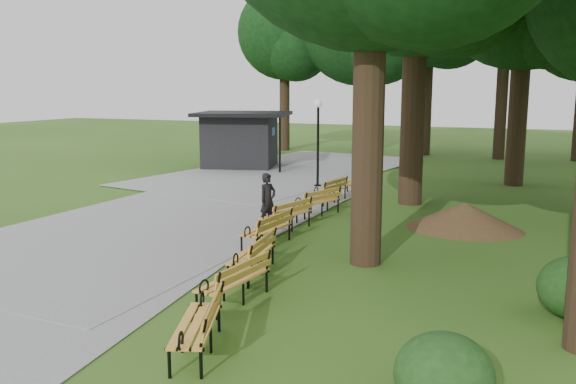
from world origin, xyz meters
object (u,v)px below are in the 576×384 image
at_px(bench_5, 317,202).
at_px(bench_7, 353,182).
at_px(bench_0, 196,325).
at_px(bench_3, 266,229).
at_px(bench_4, 286,215).
at_px(bench_1, 233,280).
at_px(dirt_mound, 464,216).
at_px(kiosk, 240,140).
at_px(person, 268,200).
at_px(bench_2, 251,254).
at_px(bench_6, 329,191).
at_px(lamp_post, 318,125).

bearing_deg(bench_5, bench_7, -159.09).
bearing_deg(bench_0, bench_3, 174.45).
distance_m(bench_0, bench_4, 8.05).
relative_size(bench_0, bench_1, 1.00).
height_order(dirt_mound, bench_1, bench_1).
height_order(kiosk, bench_3, kiosk).
xyz_separation_m(person, bench_7, (0.65, 6.32, -0.35)).
relative_size(kiosk, dirt_mound, 1.60).
height_order(bench_4, bench_7, same).
relative_size(bench_3, bench_5, 1.00).
distance_m(person, bench_2, 4.44).
distance_m(bench_3, bench_7, 8.27).
relative_size(dirt_mound, bench_3, 1.45).
relative_size(bench_6, bench_7, 1.00).
bearing_deg(bench_3, bench_6, -170.66).
height_order(dirt_mound, bench_3, bench_3).
relative_size(bench_1, bench_5, 1.00).
bearing_deg(bench_7, bench_2, 5.54).
distance_m(person, bench_5, 2.19).
bearing_deg(bench_4, bench_6, -162.82).
relative_size(bench_0, bench_4, 1.00).
distance_m(lamp_post, bench_2, 11.79).
distance_m(kiosk, lamp_post, 7.23).
relative_size(dirt_mound, bench_7, 1.45).
xyz_separation_m(person, dirt_mound, (5.24, 1.91, -0.40)).
xyz_separation_m(bench_2, bench_4, (-0.89, 4.00, 0.00)).
height_order(person, bench_0, person).
relative_size(lamp_post, bench_4, 1.85).
distance_m(kiosk, bench_2, 17.71).
distance_m(dirt_mound, bench_7, 6.37).
distance_m(dirt_mound, bench_0, 10.29).
relative_size(lamp_post, dirt_mound, 1.27).
xyz_separation_m(person, bench_1, (1.99, -5.89, -0.35)).
xyz_separation_m(lamp_post, bench_6, (1.51, -3.01, -2.05)).
xyz_separation_m(lamp_post, bench_7, (1.73, -0.84, -2.05)).
relative_size(person, bench_7, 0.83).
bearing_deg(person, dirt_mound, -47.78).
height_order(dirt_mound, bench_6, bench_6).
distance_m(kiosk, bench_4, 13.82).
height_order(lamp_post, bench_4, lamp_post).
height_order(lamp_post, dirt_mound, lamp_post).
bearing_deg(bench_2, bench_3, -170.08).
bearing_deg(bench_6, bench_0, 18.46).
xyz_separation_m(bench_2, bench_6, (-1.09, 8.31, 0.00)).
bearing_deg(dirt_mound, bench_1, -112.64).
height_order(bench_0, bench_3, same).
relative_size(kiosk, bench_1, 2.32).
bearing_deg(dirt_mound, bench_2, -121.52).
distance_m(bench_0, bench_7, 14.43).
distance_m(person, bench_1, 6.22).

